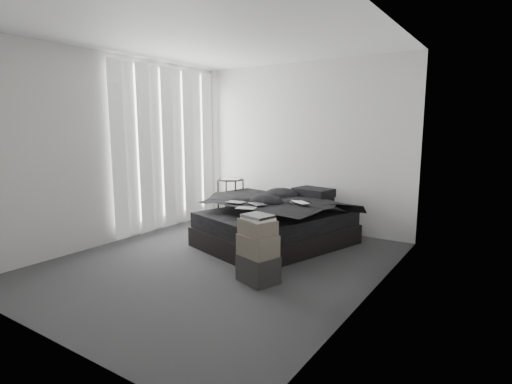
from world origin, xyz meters
The scene contains 25 objects.
floor centered at (0.00, 0.00, 0.00)m, with size 3.60×4.20×0.01m, color #323235.
ceiling centered at (0.00, 0.00, 2.60)m, with size 3.60×4.20×0.01m, color white.
wall_back centered at (0.00, 2.10, 1.30)m, with size 3.60×0.01×2.60m, color silver.
wall_front centered at (0.00, -2.10, 1.30)m, with size 3.60×0.01×2.60m, color silver.
wall_left centered at (-1.80, 0.00, 1.30)m, with size 0.01×4.20×2.60m, color silver.
wall_right centered at (1.80, 0.00, 1.30)m, with size 0.01×4.20×2.60m, color silver.
window_left centered at (-1.78, 0.90, 1.35)m, with size 0.02×2.00×2.30m, color white.
curtain_left centered at (-1.73, 0.90, 1.28)m, with size 0.06×2.12×2.48m, color white.
bed centered at (0.18, 1.02, 0.13)m, with size 1.46×1.92×0.26m, color black.
mattress centered at (0.18, 1.02, 0.36)m, with size 1.40×1.87×0.21m, color black.
duvet centered at (0.17, 0.98, 0.58)m, with size 1.42×1.64×0.22m, color black.
pillow_lower centered at (0.36, 1.75, 0.53)m, with size 0.58×0.39×0.13m, color black.
pillow_upper centered at (0.41, 1.71, 0.66)m, with size 0.54×0.37×0.12m, color black.
laptop centered at (0.54, 0.96, 0.70)m, with size 0.31×0.20×0.02m, color silver.
comic_a centered at (-0.19, 0.60, 0.69)m, with size 0.24×0.16×0.01m, color black.
comic_b centered at (0.12, 0.65, 0.70)m, with size 0.24×0.16×0.01m, color black.
comic_c centered at (0.15, 0.35, 0.71)m, with size 0.24×0.16×0.01m, color black.
side_stand centered at (-1.03, 1.60, 0.38)m, with size 0.41×0.41×0.76m, color black.
papers centered at (-1.01, 1.59, 0.76)m, with size 0.29×0.22×0.02m, color white.
floor_books centered at (-1.00, 0.83, 0.08)m, with size 0.16×0.23×0.16m, color black.
box_lower centered at (0.72, -0.25, 0.15)m, with size 0.39×0.31×0.29m, color black.
box_mid centered at (0.73, -0.27, 0.40)m, with size 0.37×0.29×0.22m, color #5C5348.
box_upper centered at (0.71, -0.25, 0.59)m, with size 0.35×0.28×0.15m, color #5C5348.
art_book_white centered at (0.72, -0.25, 0.68)m, with size 0.30×0.24×0.03m, color silver.
art_book_snake centered at (0.73, -0.27, 0.71)m, with size 0.29×0.23×0.03m, color silver.
Camera 1 is at (2.90, -3.60, 1.61)m, focal length 28.00 mm.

